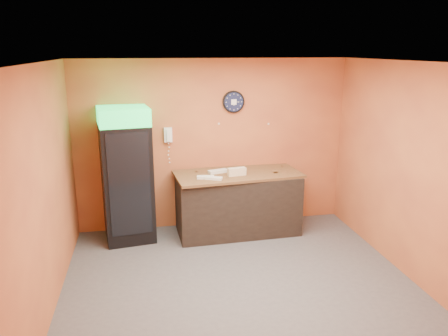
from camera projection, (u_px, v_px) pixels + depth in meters
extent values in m
plane|color=#47474C|center=(238.00, 280.00, 5.74)|extent=(4.50, 4.50, 0.00)
cube|color=#CF713A|center=(213.00, 145.00, 7.26)|extent=(4.50, 0.02, 2.80)
cube|color=#CF713A|center=(46.00, 189.00, 4.96)|extent=(0.02, 4.00, 2.80)
cube|color=#CF713A|center=(405.00, 170.00, 5.77)|extent=(0.02, 4.00, 2.80)
cube|color=white|center=(240.00, 62.00, 4.99)|extent=(4.50, 4.00, 0.02)
cube|color=black|center=(127.00, 183.00, 6.80)|extent=(0.83, 0.83, 1.84)
cube|color=#18D14D|center=(123.00, 116.00, 6.52)|extent=(0.83, 0.83, 0.26)
cube|color=black|center=(123.00, 185.00, 6.42)|extent=(0.61, 0.10, 1.58)
cube|color=black|center=(237.00, 204.00, 7.15)|extent=(1.98, 0.94, 0.97)
cylinder|color=black|center=(233.00, 102.00, 7.11)|extent=(0.36, 0.05, 0.36)
cylinder|color=#0F1433|center=(234.00, 102.00, 7.08)|extent=(0.31, 0.01, 0.31)
cube|color=white|center=(234.00, 102.00, 7.08)|extent=(0.09, 0.00, 0.09)
cube|color=white|center=(168.00, 135.00, 7.03)|extent=(0.13, 0.07, 0.23)
cube|color=white|center=(168.00, 135.00, 6.99)|extent=(0.05, 0.04, 0.19)
cube|color=brown|center=(238.00, 174.00, 7.02)|extent=(2.08, 1.10, 0.04)
cube|color=beige|center=(237.00, 174.00, 6.87)|extent=(0.30, 0.14, 0.06)
cube|color=beige|center=(237.00, 170.00, 6.85)|extent=(0.30, 0.14, 0.06)
cube|color=silver|center=(206.00, 177.00, 6.71)|extent=(0.28, 0.14, 0.04)
cube|color=silver|center=(214.00, 178.00, 6.66)|extent=(0.28, 0.20, 0.04)
cube|color=silver|center=(218.00, 171.00, 7.02)|extent=(0.33, 0.20, 0.04)
cylinder|color=silver|center=(245.00, 171.00, 7.03)|extent=(0.05, 0.05, 0.05)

